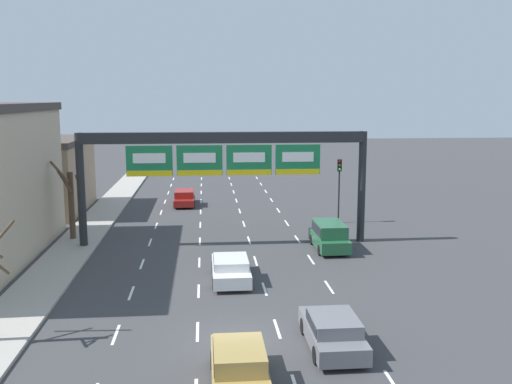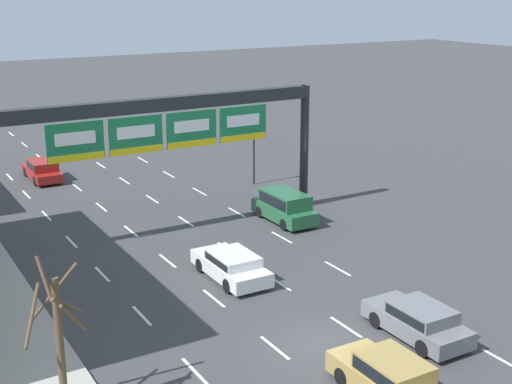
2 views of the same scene
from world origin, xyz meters
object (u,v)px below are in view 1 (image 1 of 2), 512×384
at_px(car_gold, 239,365).
at_px(car_white, 231,268).
at_px(car_red, 184,197).
at_px(car_grey, 333,330).
at_px(tree_bare_closest, 71,200).
at_px(sign_gantry, 224,156).
at_px(suv_green, 329,235).
at_px(traffic_light_near_gantry, 339,178).

xyz_separation_m(car_gold, car_white, (0.25, 11.24, -0.11)).
relative_size(car_gold, car_red, 0.93).
height_order(car_grey, car_gold, car_gold).
bearing_deg(tree_bare_closest, sign_gantry, -10.80).
xyz_separation_m(sign_gantry, suv_green, (6.52, -1.83, -4.88)).
distance_m(car_gold, car_red, 33.00).
distance_m(car_gold, tree_bare_closest, 23.06).
relative_size(car_grey, car_white, 0.97).
bearing_deg(suv_green, car_white, -138.73).
height_order(traffic_light_near_gantry, tree_bare_closest, tree_bare_closest).
bearing_deg(suv_green, traffic_light_near_gantry, 72.54).
distance_m(sign_gantry, tree_bare_closest, 10.79).
relative_size(sign_gantry, tree_bare_closest, 3.53).
xyz_separation_m(sign_gantry, tree_bare_closest, (-10.16, 1.94, -3.08)).
xyz_separation_m(car_white, tree_bare_closest, (-10.18, 9.47, 2.06)).
xyz_separation_m(traffic_light_near_gantry, tree_bare_closest, (-19.07, -3.84, -0.72)).
relative_size(car_white, car_red, 0.97).
xyz_separation_m(car_red, traffic_light_near_gantry, (12.01, -8.32, 2.74)).
distance_m(sign_gantry, car_white, 9.12).
relative_size(car_grey, car_gold, 1.01).
distance_m(car_grey, car_gold, 4.65).
relative_size(car_white, traffic_light_near_gantry, 0.93).
height_order(car_grey, tree_bare_closest, tree_bare_closest).
relative_size(sign_gantry, car_red, 3.96).
distance_m(car_red, traffic_light_near_gantry, 14.86).
bearing_deg(car_gold, tree_bare_closest, 115.61).
bearing_deg(tree_bare_closest, car_gold, -64.39).
relative_size(sign_gantry, car_white, 4.07).
height_order(car_gold, suv_green, suv_green).
xyz_separation_m(car_grey, traffic_light_near_gantry, (5.39, 21.82, 2.75)).
bearing_deg(car_white, tree_bare_closest, 137.07).
relative_size(car_gold, tree_bare_closest, 0.83).
relative_size(traffic_light_near_gantry, tree_bare_closest, 0.93).
distance_m(car_white, car_red, 21.86).
relative_size(car_white, tree_bare_closest, 0.87).
relative_size(car_grey, tree_bare_closest, 0.84).
xyz_separation_m(sign_gantry, car_gold, (-0.23, -18.78, -5.03)).
xyz_separation_m(car_gold, tree_bare_closest, (-9.93, 20.72, 1.95)).
bearing_deg(car_grey, car_gold, -143.87).
distance_m(traffic_light_near_gantry, tree_bare_closest, 19.47).
bearing_deg(suv_green, tree_bare_closest, 167.26).
relative_size(car_grey, traffic_light_near_gantry, 0.90).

